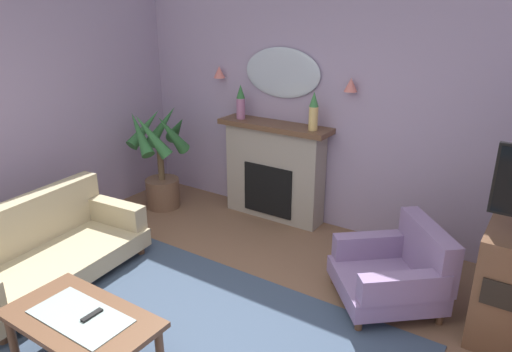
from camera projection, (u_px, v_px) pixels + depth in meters
wall_back at (343, 99)px, 4.99m from camera, size 6.28×0.10×2.97m
fireplace at (274, 172)px, 5.51m from camera, size 1.36×0.36×1.16m
mantel_vase_centre at (241, 102)px, 5.44m from camera, size 0.10×0.10×0.40m
mantel_vase_left at (314, 111)px, 4.95m from camera, size 0.10×0.10×0.41m
wall_mirror at (282, 73)px, 5.22m from camera, size 0.96×0.06×0.56m
wall_sconce_left at (219, 72)px, 5.64m from camera, size 0.14×0.14×0.14m
wall_sconce_right at (351, 85)px, 4.76m from camera, size 0.14×0.14×0.14m
coffee_table at (81, 323)px, 3.19m from camera, size 1.10×0.60×0.45m
tv_remote at (92, 315)px, 3.16m from camera, size 0.04×0.16×0.02m
floral_couch at (44, 249)px, 4.29m from camera, size 1.00×1.78×0.76m
armchair_beside_couch at (397, 270)px, 3.97m from camera, size 1.14×1.14×0.71m
potted_plant_corner_palm at (160, 158)px, 5.75m from camera, size 0.77×0.80×1.28m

